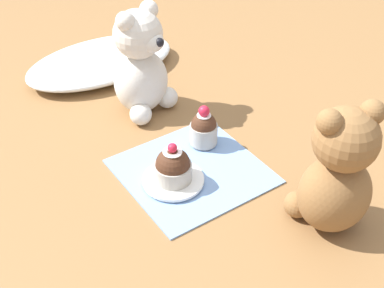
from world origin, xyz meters
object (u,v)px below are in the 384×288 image
Objects in this scene: teddy_bear_cream at (141,65)px; saucer_plate at (173,180)px; teddy_bear_tan at (337,173)px; cupcake_near_tan_bear at (173,167)px; cupcake_near_cream_bear at (204,129)px.

teddy_bear_cream reaches higher than saucer_plate.
cupcake_near_tan_bear is (-0.14, 0.19, -0.06)m from teddy_bear_tan.
teddy_bear_tan is 0.25m from cupcake_near_cream_bear.
teddy_bear_tan reaches higher than saucer_plate.
teddy_bear_cream is 2.98× the size of cupcake_near_tan_bear.
cupcake_near_tan_bear is (-0.09, -0.05, 0.00)m from cupcake_near_cream_bear.
cupcake_near_cream_bear and cupcake_near_tan_bear have the same top height.
teddy_bear_tan is at bearing -54.39° from cupcake_near_tan_bear.
saucer_plate is (-0.09, -0.05, -0.03)m from cupcake_near_cream_bear.
teddy_bear_tan is 2.78× the size of cupcake_near_cream_bear.
teddy_bear_tan is 0.24m from cupcake_near_tan_bear.
cupcake_near_cream_bear is at bearing 29.72° from saucer_plate.
saucer_plate is 1.42× the size of cupcake_near_tan_bear.
cupcake_near_cream_bear is (0.03, -0.15, -0.06)m from teddy_bear_cream.
saucer_plate is at bearing -125.35° from teddy_bear_cream.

